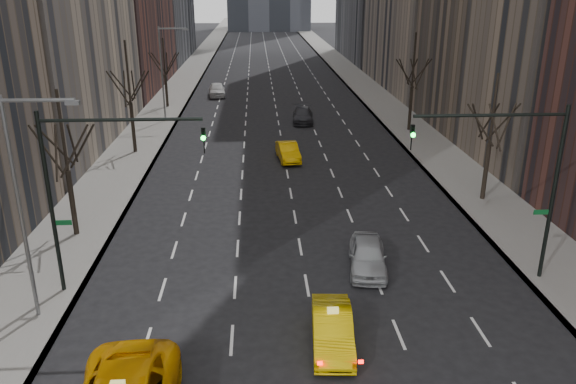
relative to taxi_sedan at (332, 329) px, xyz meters
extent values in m
cube|color=slate|center=(-12.80, 62.51, -0.62)|extent=(4.50, 320.00, 0.15)
cube|color=slate|center=(11.70, 62.51, -0.62)|extent=(4.50, 320.00, 0.15)
cylinder|color=black|center=(-12.55, 10.51, 1.24)|extent=(0.28, 0.28, 3.57)
cylinder|color=black|center=(-12.55, 10.51, 5.15)|extent=(0.16, 0.16, 4.25)
cylinder|color=black|center=(-12.40, 11.36, 4.26)|extent=(0.42, 1.80, 2.52)
cylinder|color=black|center=(-11.75, 10.81, 4.26)|extent=(1.74, 0.72, 2.52)
cylinder|color=black|center=(-11.89, 9.96, 4.26)|extent=(1.46, 1.25, 2.52)
cylinder|color=black|center=(-12.70, 9.66, 4.26)|extent=(0.42, 1.80, 2.52)
cylinder|color=black|center=(-13.36, 10.22, 4.26)|extent=(1.74, 0.72, 2.52)
cylinder|color=black|center=(-13.21, 11.06, 4.26)|extent=(1.46, 1.25, 2.52)
cylinder|color=black|center=(-12.55, 26.51, 1.45)|extent=(0.28, 0.28, 3.99)
cylinder|color=black|center=(-12.55, 26.51, 5.82)|extent=(0.16, 0.16, 4.75)
cylinder|color=black|center=(-12.40, 27.36, 4.68)|extent=(0.42, 1.80, 2.52)
cylinder|color=black|center=(-11.75, 26.81, 4.68)|extent=(1.74, 0.72, 2.52)
cylinder|color=black|center=(-11.89, 25.96, 4.68)|extent=(1.46, 1.25, 2.52)
cylinder|color=black|center=(-12.70, 25.66, 4.68)|extent=(0.42, 1.80, 2.52)
cylinder|color=black|center=(-13.36, 26.22, 4.68)|extent=(1.74, 0.72, 2.52)
cylinder|color=black|center=(-13.21, 27.06, 4.68)|extent=(1.46, 1.25, 2.52)
cylinder|color=black|center=(-12.55, 44.51, 1.14)|extent=(0.28, 0.28, 3.36)
cylinder|color=black|center=(-12.55, 44.51, 4.82)|extent=(0.16, 0.16, 4.00)
cylinder|color=black|center=(-12.40, 45.36, 4.05)|extent=(0.42, 1.80, 2.52)
cylinder|color=black|center=(-11.75, 44.81, 4.05)|extent=(1.74, 0.72, 2.52)
cylinder|color=black|center=(-11.89, 43.96, 4.05)|extent=(1.46, 1.25, 2.52)
cylinder|color=black|center=(-12.70, 43.66, 4.05)|extent=(0.42, 1.80, 2.52)
cylinder|color=black|center=(-13.36, 44.22, 4.05)|extent=(1.74, 0.72, 2.52)
cylinder|color=black|center=(-13.21, 45.06, 4.05)|extent=(1.46, 1.25, 2.52)
cylinder|color=black|center=(11.45, 14.51, 1.24)|extent=(0.28, 0.28, 3.57)
cylinder|color=black|center=(11.45, 14.51, 5.15)|extent=(0.16, 0.16, 4.25)
cylinder|color=black|center=(11.60, 15.36, 4.26)|extent=(0.42, 1.80, 2.52)
cylinder|color=black|center=(12.25, 14.81, 4.26)|extent=(1.74, 0.72, 2.52)
cylinder|color=black|center=(12.11, 13.96, 4.26)|extent=(1.46, 1.25, 2.52)
cylinder|color=black|center=(11.30, 13.66, 4.26)|extent=(0.42, 1.80, 2.52)
cylinder|color=black|center=(10.64, 14.22, 4.26)|extent=(1.74, 0.72, 2.52)
cylinder|color=black|center=(10.79, 15.06, 4.26)|extent=(1.46, 1.25, 2.52)
cylinder|color=black|center=(11.45, 32.51, 1.45)|extent=(0.28, 0.28, 3.99)
cylinder|color=black|center=(11.45, 32.51, 5.82)|extent=(0.16, 0.16, 4.75)
cylinder|color=black|center=(11.60, 33.36, 4.68)|extent=(0.42, 1.80, 2.52)
cylinder|color=black|center=(12.25, 32.81, 4.68)|extent=(1.74, 0.72, 2.52)
cylinder|color=black|center=(12.11, 31.96, 4.68)|extent=(1.46, 1.25, 2.52)
cylinder|color=black|center=(11.30, 31.66, 4.68)|extent=(0.42, 1.80, 2.52)
cylinder|color=black|center=(10.64, 32.22, 4.68)|extent=(1.74, 0.72, 2.52)
cylinder|color=black|center=(10.79, 33.06, 4.68)|extent=(1.46, 1.25, 2.52)
cylinder|color=black|center=(-11.35, 4.51, 3.46)|extent=(0.18, 0.18, 8.00)
cylinder|color=black|center=(-8.10, 4.51, 7.06)|extent=(6.50, 0.14, 0.14)
imported|color=black|center=(-4.85, 4.51, 6.16)|extent=(0.18, 0.22, 1.10)
sphere|color=#0CFF33|center=(-4.85, 4.33, 6.31)|extent=(0.20, 0.20, 0.20)
cube|color=#0C5926|center=(-10.95, 4.51, 2.66)|extent=(0.70, 0.04, 0.22)
cylinder|color=black|center=(10.25, 4.51, 3.46)|extent=(0.18, 0.18, 8.00)
cylinder|color=black|center=(7.00, 4.51, 7.06)|extent=(6.50, 0.14, 0.14)
imported|color=black|center=(3.75, 4.51, 6.16)|extent=(0.18, 0.22, 1.10)
sphere|color=#0CFF33|center=(3.75, 4.33, 6.31)|extent=(0.20, 0.20, 0.20)
cube|color=#0C5926|center=(9.85, 4.51, 2.66)|extent=(0.70, 0.04, 0.22)
cylinder|color=slate|center=(-11.75, 2.51, 3.96)|extent=(0.16, 0.16, 9.00)
cylinder|color=slate|center=(-10.45, 2.51, 8.26)|extent=(2.60, 0.14, 0.14)
cube|color=slate|center=(-9.25, 2.51, 8.16)|extent=(0.50, 0.22, 0.15)
cylinder|color=slate|center=(-11.75, 37.51, 3.96)|extent=(0.16, 0.16, 9.00)
cylinder|color=slate|center=(-10.45, 37.51, 8.26)|extent=(2.60, 0.14, 0.14)
cube|color=slate|center=(-9.25, 37.51, 8.16)|extent=(0.50, 0.22, 0.15)
imported|color=#E5BC04|center=(0.00, 0.00, 0.00)|extent=(1.76, 4.30, 1.39)
imported|color=#9EA1A6|center=(2.46, 5.89, 0.04)|extent=(2.30, 4.49, 1.46)
imported|color=#FDB605|center=(-0.32, 23.92, -0.01)|extent=(1.89, 4.29, 1.37)
imported|color=#2B2A2F|center=(1.87, 36.67, 0.01)|extent=(2.29, 4.98, 1.41)
imported|color=silver|center=(-7.48, 51.02, 0.11)|extent=(2.31, 4.87, 1.61)
camera|label=1|loc=(-2.67, -17.81, 12.11)|focal=35.00mm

